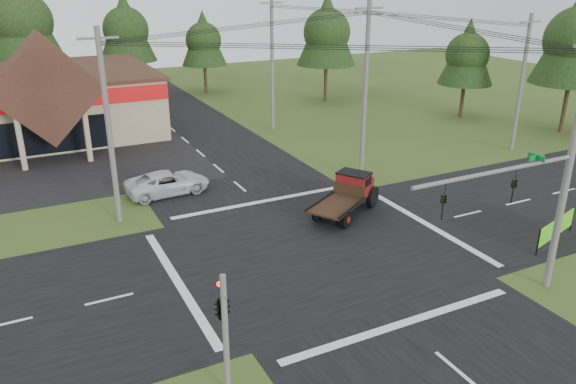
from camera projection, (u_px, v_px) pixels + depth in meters
ground at (315, 251)px, 27.93m from camera, size 120.00×120.00×0.00m
road_ns at (315, 251)px, 27.93m from camera, size 12.00×120.00×0.02m
road_ew at (315, 250)px, 27.92m from camera, size 120.00×12.00×0.02m
traffic_signal_mast at (535, 200)px, 22.50m from camera, size 8.12×0.24×7.00m
traffic_signal_corner at (222, 297)px, 17.42m from camera, size 0.53×2.48×4.40m
utility_pole_nr at (569, 165)px, 22.76m from camera, size 2.00×0.30×11.00m
utility_pole_nw at (109, 127)px, 29.28m from camera, size 2.00×0.30×10.50m
utility_pole_ne at (365, 91)px, 35.77m from camera, size 2.00×0.30×11.50m
utility_pole_far at (521, 83)px, 41.85m from camera, size 2.00×0.30×10.20m
utility_pole_n at (272, 63)px, 47.47m from camera, size 2.00×0.30×11.20m
tree_row_c at (22, 18)px, 54.68m from camera, size 7.28×7.28×13.13m
tree_row_d at (125, 28)px, 60.17m from camera, size 6.16×6.16×11.11m
tree_row_e at (203, 39)px, 62.34m from camera, size 5.04×5.04×9.09m
tree_side_ne at (327, 30)px, 57.70m from camera, size 6.16×6.16×11.11m
tree_side_e_near at (468, 53)px, 51.54m from camera, size 5.04×5.04×9.09m
antique_flatbed_truck at (345, 196)px, 31.69m from camera, size 5.70×4.61×2.27m
roadside_banner at (556, 230)px, 28.50m from camera, size 4.00×1.29×1.41m
white_pickup at (168, 183)px, 34.90m from camera, size 5.33×2.75×1.44m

